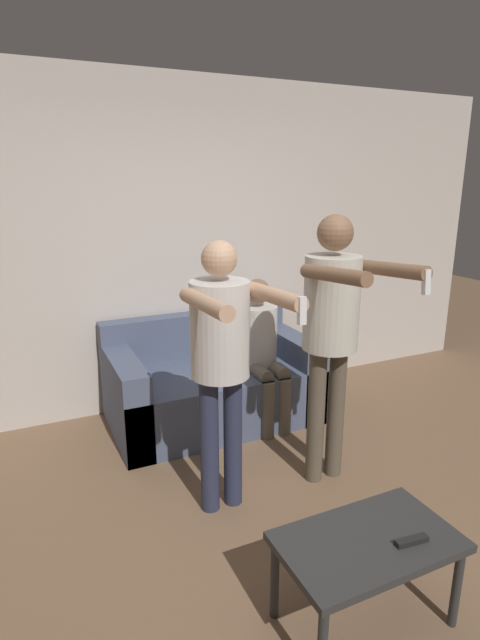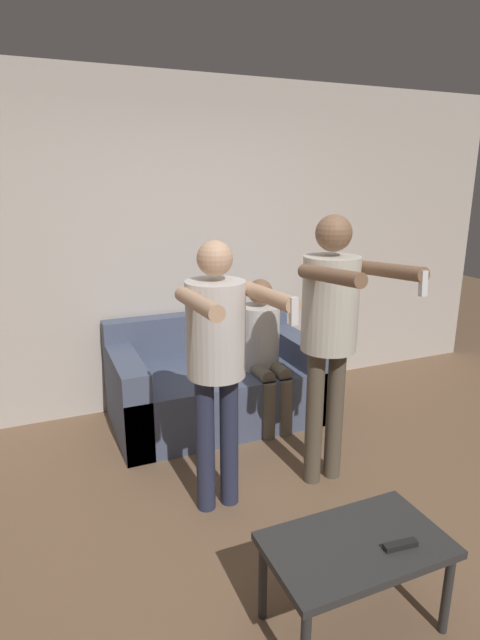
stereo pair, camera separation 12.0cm
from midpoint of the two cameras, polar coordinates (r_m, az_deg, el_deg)
The scene contains 8 objects.
ground_plane at distance 2.94m, azimuth 5.72°, elevation -24.70°, with size 14.00×14.00×0.00m, color brown.
wall_back at distance 4.22m, azimuth -8.56°, elevation 8.12°, with size 6.40×0.06×2.70m.
couch at distance 4.09m, azimuth -4.18°, elevation -7.47°, with size 1.60×0.91×0.81m.
person_standing_left at distance 2.74m, azimuth -3.36°, elevation -3.29°, with size 0.45×0.72×1.60m.
person_standing_right at distance 3.05m, azimuth 9.44°, elevation 0.04°, with size 0.46×0.73×1.71m.
person_seated at distance 3.91m, azimuth 1.51°, elevation -2.98°, with size 0.31×0.53×1.16m.
coffee_table at distance 2.40m, azimuth 12.86°, elevation -24.18°, with size 0.77×0.45×0.43m.
remote_on_table at distance 2.38m, azimuth 17.55°, elevation -22.93°, with size 0.15×0.05×0.02m.
Camera 1 is at (-1.23, -1.88, 1.90)m, focal length 28.00 mm.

